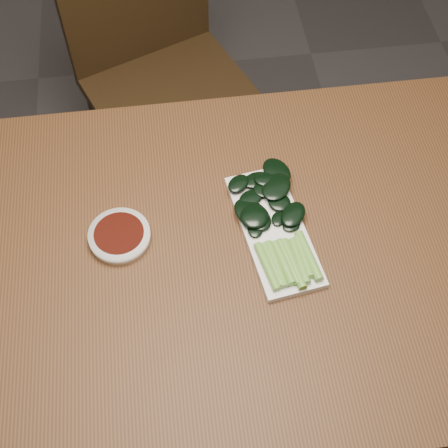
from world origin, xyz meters
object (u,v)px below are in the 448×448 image
table (214,271)px  gai_lan (275,224)px  sauce_bowl (120,236)px  serving_plate (274,230)px  chair_far (161,68)px

table → gai_lan: size_ratio=4.52×
sauce_bowl → serving_plate: bearing=-4.1°
sauce_bowl → gai_lan: (0.30, -0.02, 0.01)m
chair_far → gai_lan: bearing=-98.5°
table → sauce_bowl: bearing=163.0°
chair_far → sauce_bowl: bearing=-120.6°
serving_plate → gai_lan: gai_lan is taller
chair_far → gai_lan: 0.83m
sauce_bowl → table: bearing=-17.0°
sauce_bowl → gai_lan: gai_lan is taller
chair_far → gai_lan: size_ratio=2.87×
chair_far → sauce_bowl: chair_far is taller
serving_plate → chair_far: bearing=103.5°
table → sauce_bowl: (-0.17, 0.05, 0.08)m
serving_plate → gai_lan: size_ratio=0.96×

